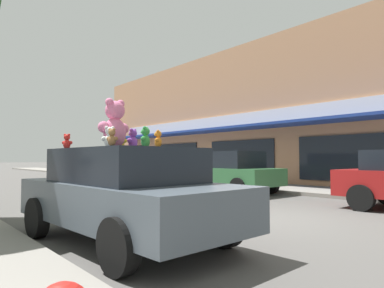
# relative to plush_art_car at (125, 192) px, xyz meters

# --- Properties ---
(ground_plane) EXTENTS (260.00, 260.00, 0.00)m
(ground_plane) POSITION_rel_plush_art_car_xyz_m (3.61, -0.02, -0.82)
(ground_plane) COLOR #514F4C
(sidewalk_far) EXTENTS (3.12, 90.00, 0.14)m
(sidewalk_far) POSITION_rel_plush_art_car_xyz_m (10.05, -0.02, -0.75)
(sidewalk_far) COLOR gray
(sidewalk_far) RESTS_ON ground_plane
(storefront_row) EXTENTS (16.15, 29.87, 7.81)m
(storefront_row) POSITION_rel_plush_art_car_xyz_m (18.81, 7.69, 3.08)
(storefront_row) COLOR tan
(storefront_row) RESTS_ON ground_plane
(plush_art_car) EXTENTS (2.24, 4.40, 1.55)m
(plush_art_car) POSITION_rel_plush_art_car_xyz_m (0.00, 0.00, 0.00)
(plush_art_car) COLOR #4C5660
(plush_art_car) RESTS_ON ground_plane
(teddy_bear_giant) EXTENTS (0.63, 0.41, 0.83)m
(teddy_bear_giant) POSITION_rel_plush_art_car_xyz_m (-0.14, 0.13, 1.12)
(teddy_bear_giant) COLOR pink
(teddy_bear_giant) RESTS_ON plush_art_car
(teddy_bear_brown) EXTENTS (0.14, 0.18, 0.25)m
(teddy_bear_brown) POSITION_rel_plush_art_car_xyz_m (-0.67, -0.81, 0.84)
(teddy_bear_brown) COLOR olive
(teddy_bear_brown) RESTS_ON plush_art_car
(teddy_bear_red) EXTENTS (0.18, 0.20, 0.28)m
(teddy_bear_red) POSITION_rel_plush_art_car_xyz_m (-0.59, 1.05, 0.86)
(teddy_bear_red) COLOR red
(teddy_bear_red) RESTS_ON plush_art_car
(teddy_bear_yellow) EXTENTS (0.22, 0.27, 0.36)m
(teddy_bear_yellow) POSITION_rel_plush_art_car_xyz_m (0.13, 0.43, 0.90)
(teddy_bear_yellow) COLOR yellow
(teddy_bear_yellow) RESTS_ON plush_art_car
(teddy_bear_white) EXTENTS (0.26, 0.17, 0.35)m
(teddy_bear_white) POSITION_rel_plush_art_car_xyz_m (-0.32, -0.06, 0.89)
(teddy_bear_white) COLOR white
(teddy_bear_white) RESTS_ON plush_art_car
(teddy_bear_purple) EXTENTS (0.29, 0.22, 0.38)m
(teddy_bear_purple) POSITION_rel_plush_art_car_xyz_m (0.38, 0.42, 0.91)
(teddy_bear_purple) COLOR purple
(teddy_bear_purple) RESTS_ON plush_art_car
(teddy_bear_green) EXTENTS (0.24, 0.22, 0.34)m
(teddy_bear_green) POSITION_rel_plush_art_car_xyz_m (0.09, -0.45, 0.89)
(teddy_bear_green) COLOR green
(teddy_bear_green) RESTS_ON plush_art_car
(teddy_bear_orange) EXTENTS (0.18, 0.18, 0.26)m
(teddy_bear_orange) POSITION_rel_plush_art_car_xyz_m (0.10, -0.79, 0.85)
(teddy_bear_orange) COLOR orange
(teddy_bear_orange) RESTS_ON plush_art_car
(parked_car_far_center) EXTENTS (2.11, 4.02, 1.67)m
(parked_car_far_center) POSITION_rel_plush_art_car_xyz_m (7.32, 4.45, 0.05)
(parked_car_far_center) COLOR #336B3D
(parked_car_far_center) RESTS_ON ground_plane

